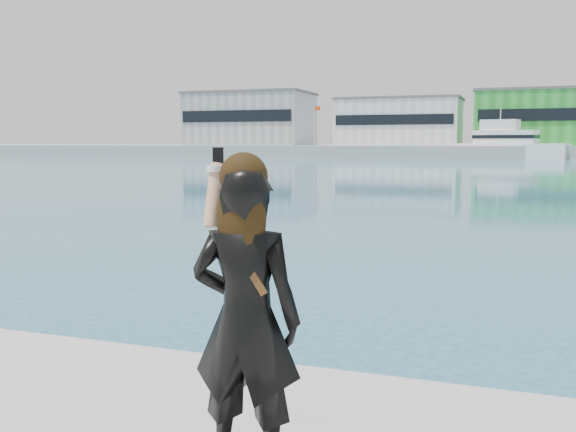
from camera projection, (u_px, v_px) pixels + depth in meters
name	position (u px, v px, depth m)	size (l,w,h in m)	color
far_quay	(513.00, 151.00, 125.77)	(320.00, 40.00, 2.00)	#9E9E99
warehouse_grey_left	(250.00, 119.00, 141.38)	(26.52, 16.36, 11.50)	gray
warehouse_white	(400.00, 122.00, 130.53)	(24.48, 15.35, 9.50)	silver
warehouse_green	(559.00, 117.00, 120.50)	(30.60, 16.36, 10.50)	#24902D
flagpole_left	(315.00, 123.00, 129.31)	(1.28, 0.16, 8.00)	silver
motor_yacht	(508.00, 144.00, 110.27)	(18.99, 9.59, 8.54)	white
buoy_far	(227.00, 160.00, 94.29)	(0.50, 0.50, 0.50)	gold
woman	(245.00, 311.00, 3.55)	(0.66, 0.47, 1.82)	black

